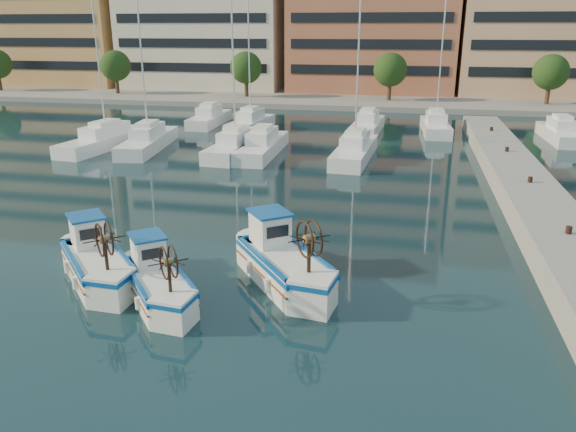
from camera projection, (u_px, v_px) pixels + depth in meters
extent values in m
plane|color=#17363D|center=(211.00, 297.00, 19.81)|extent=(300.00, 300.00, 0.00)
cube|color=gray|center=(554.00, 231.00, 24.47)|extent=(3.00, 60.00, 1.20)
cube|color=gray|center=(365.00, 90.00, 81.82)|extent=(180.00, 40.00, 0.60)
cube|color=tan|center=(51.00, 3.00, 85.49)|extent=(24.00, 14.00, 24.00)
cube|color=black|center=(21.00, 1.00, 79.00)|extent=(22.08, 0.12, 21.60)
cube|color=beige|center=(207.00, 12.00, 81.05)|extent=(23.00, 14.00, 21.00)
cube|color=black|center=(189.00, 11.00, 74.56)|extent=(21.16, 0.12, 18.90)
cube|color=tan|center=(556.00, 6.00, 71.63)|extent=(23.00, 14.00, 22.00)
cube|color=black|center=(570.00, 4.00, 65.14)|extent=(21.16, 0.12, 19.80)
cylinder|color=#3F2B19|center=(0.00, 84.00, 78.77)|extent=(0.50, 0.50, 3.00)
cylinder|color=#3F2B19|center=(117.00, 86.00, 75.22)|extent=(0.50, 0.50, 3.00)
sphere|color=#264719|center=(115.00, 66.00, 74.36)|extent=(4.00, 4.00, 4.00)
cylinder|color=#3F2B19|center=(246.00, 89.00, 71.68)|extent=(0.50, 0.50, 3.00)
sphere|color=#264719|center=(246.00, 68.00, 70.82)|extent=(4.00, 4.00, 4.00)
cylinder|color=#3F2B19|center=(389.00, 93.00, 68.13)|extent=(0.50, 0.50, 3.00)
sphere|color=#264719|center=(390.00, 70.00, 67.27)|extent=(4.00, 4.00, 4.00)
cylinder|color=#3F2B19|center=(547.00, 96.00, 64.59)|extent=(0.50, 0.50, 3.00)
sphere|color=#264719|center=(551.00, 72.00, 63.72)|extent=(4.00, 4.00, 4.00)
cube|color=white|center=(106.00, 141.00, 44.16)|extent=(3.39, 10.26, 1.00)
cylinder|color=silver|center=(99.00, 69.00, 42.41)|extent=(0.12, 0.12, 11.00)
cube|color=white|center=(148.00, 143.00, 43.71)|extent=(3.55, 9.97, 1.00)
cylinder|color=silver|center=(143.00, 70.00, 41.96)|extent=(0.12, 0.12, 11.00)
cube|color=white|center=(236.00, 148.00, 41.67)|extent=(2.70, 8.44, 1.00)
cylinder|color=silver|center=(233.00, 72.00, 39.91)|extent=(0.12, 0.12, 11.00)
cube|color=white|center=(262.00, 148.00, 41.83)|extent=(2.38, 9.23, 1.00)
cube|color=white|center=(355.00, 152.00, 40.35)|extent=(2.71, 9.41, 1.00)
cylinder|color=silver|center=(358.00, 74.00, 38.59)|extent=(0.12, 0.12, 11.00)
cube|color=white|center=(210.00, 120.00, 54.54)|extent=(2.40, 8.04, 1.00)
cube|color=white|center=(251.00, 125.00, 51.69)|extent=(2.96, 7.71, 1.00)
cylinder|color=silver|center=(249.00, 63.00, 49.93)|extent=(0.12, 0.12, 11.00)
cube|color=white|center=(367.00, 127.00, 50.70)|extent=(2.67, 8.39, 1.00)
cube|color=white|center=(435.00, 128.00, 50.28)|extent=(2.61, 7.96, 1.00)
cylinder|color=silver|center=(441.00, 64.00, 48.52)|extent=(0.12, 0.12, 11.00)
cube|color=white|center=(560.00, 135.00, 46.93)|extent=(2.40, 8.15, 1.00)
cube|color=white|center=(98.00, 268.00, 20.88)|extent=(4.18, 4.33, 1.05)
cube|color=#0B4892|center=(96.00, 258.00, 20.75)|extent=(4.30, 4.46, 0.16)
cube|color=blue|center=(97.00, 259.00, 20.77)|extent=(3.60, 3.75, 0.06)
cube|color=white|center=(87.00, 231.00, 21.52)|extent=(1.69, 1.71, 1.10)
cube|color=#0B4892|center=(86.00, 216.00, 21.33)|extent=(1.91, 1.92, 0.08)
cylinder|color=#331E14|center=(106.00, 257.00, 19.05)|extent=(0.12, 0.12, 1.16)
cylinder|color=brown|center=(104.00, 239.00, 18.85)|extent=(0.43, 0.42, 0.28)
torus|color=#331E14|center=(100.00, 240.00, 18.78)|extent=(0.84, 0.91, 1.17)
torus|color=#331E14|center=(109.00, 239.00, 18.92)|extent=(0.84, 0.91, 1.17)
cube|color=white|center=(158.00, 288.00, 19.39)|extent=(3.73, 4.06, 0.97)
cube|color=#0B4892|center=(158.00, 278.00, 19.27)|extent=(3.84, 4.18, 0.15)
cube|color=blue|center=(158.00, 280.00, 19.29)|extent=(3.20, 3.53, 0.06)
cube|color=white|center=(148.00, 250.00, 20.00)|extent=(1.54, 1.57, 1.02)
cube|color=#0B4892|center=(147.00, 236.00, 19.83)|extent=(1.74, 1.77, 0.07)
cylinder|color=#331E14|center=(170.00, 279.00, 17.66)|extent=(0.11, 0.11, 1.07)
cylinder|color=brown|center=(168.00, 262.00, 17.47)|extent=(0.39, 0.39, 0.26)
torus|color=#331E14|center=(164.00, 263.00, 17.41)|extent=(0.73, 0.88, 1.08)
torus|color=#331E14|center=(173.00, 262.00, 17.53)|extent=(0.73, 0.88, 1.08)
cube|color=white|center=(284.00, 269.00, 20.67)|extent=(4.31, 4.82, 1.14)
cube|color=#0B4892|center=(284.00, 258.00, 20.53)|extent=(4.44, 4.96, 0.17)
cube|color=blue|center=(284.00, 260.00, 20.55)|extent=(3.69, 4.19, 0.07)
cube|color=white|center=(270.00, 228.00, 21.41)|extent=(1.80, 1.85, 1.19)
cube|color=#0B4892|center=(270.00, 212.00, 21.21)|extent=(2.03, 2.07, 0.09)
cylinder|color=#331E14|center=(309.00, 258.00, 18.61)|extent=(0.13, 0.13, 1.26)
cylinder|color=brown|center=(309.00, 239.00, 18.39)|extent=(0.46, 0.45, 0.30)
torus|color=#331E14|center=(305.00, 240.00, 18.33)|extent=(0.83, 1.06, 1.27)
torus|color=#331E14|center=(314.00, 238.00, 18.46)|extent=(0.83, 1.06, 1.27)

